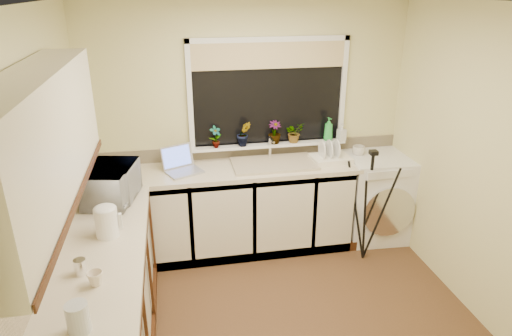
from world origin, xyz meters
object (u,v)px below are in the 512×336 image
object	(u,v)px
laptop	(181,165)
soap_bottle_green	(328,129)
dish_rack	(330,159)
glass_jug	(78,318)
steel_jar	(80,267)
cup_left	(95,279)
plant_b	(244,134)
cup_back	(358,151)
kettle	(107,222)
microwave	(111,184)
soap_bottle_clear	(342,132)
plant_a	(216,137)
tripod	(368,207)
washing_machine	(375,196)
plant_d	(294,132)
plant_c	(275,132)

from	to	relation	value
laptop	soap_bottle_green	bearing A→B (deg)	-17.32
dish_rack	glass_jug	xyz separation A→B (m)	(-2.08, -2.05, 0.06)
steel_jar	cup_left	distance (m)	0.17
plant_b	cup_back	xyz separation A→B (m)	(1.19, -0.10, -0.23)
kettle	plant_b	xyz separation A→B (m)	(1.19, 1.30, 0.17)
kettle	cup_left	distance (m)	0.58
soap_bottle_green	cup_left	xyz separation A→B (m)	(-2.09, -1.88, -0.23)
glass_jug	microwave	bearing A→B (deg)	89.48
soap_bottle_clear	plant_a	bearing A→B (deg)	179.98
laptop	tripod	size ratio (longest dim) A/B	0.36
tripod	plant_b	xyz separation A→B (m)	(-1.10, 0.63, 0.60)
kettle	microwave	xyz separation A→B (m)	(-0.02, 0.59, 0.04)
washing_machine	plant_a	bearing A→B (deg)	176.43
laptop	cup_left	xyz separation A→B (m)	(-0.57, -1.70, -0.02)
laptop	plant_d	world-z (taller)	plant_d
plant_b	tripod	bearing A→B (deg)	-29.94
plant_c	cup_left	xyz separation A→B (m)	(-1.52, -1.90, -0.22)
plant_b	plant_c	world-z (taller)	plant_b
dish_rack	plant_b	xyz separation A→B (m)	(-0.84, 0.21, 0.25)
laptop	plant_a	xyz separation A→B (m)	(0.36, 0.17, 0.20)
microwave	cup_left	size ratio (longest dim) A/B	5.56
laptop	plant_c	bearing A→B (deg)	-12.53
steel_jar	plant_a	size ratio (longest dim) A/B	0.46
glass_jug	cup_back	world-z (taller)	glass_jug
plant_a	soap_bottle_green	world-z (taller)	soap_bottle_green
microwave	dish_rack	bearing A→B (deg)	-64.41
soap_bottle_clear	cup_left	distance (m)	2.92
laptop	tripod	world-z (taller)	tripod
kettle	soap_bottle_clear	world-z (taller)	soap_bottle_clear
cup_back	steel_jar	bearing A→B (deg)	-146.76
kettle	cup_left	size ratio (longest dim) A/B	2.22
plant_d	soap_bottle_green	xyz separation A→B (m)	(0.36, -0.01, 0.02)
plant_b	soap_bottle_green	size ratio (longest dim) A/B	1.05
laptop	plant_c	size ratio (longest dim) A/B	1.77
laptop	cup_back	size ratio (longest dim) A/B	3.13
plant_b	plant_d	distance (m)	0.53
washing_machine	tripod	size ratio (longest dim) A/B	0.79
microwave	cup_left	distance (m)	1.17
steel_jar	cup_back	xyz separation A→B (m)	(2.50, 1.64, 0.00)
plant_d	cup_back	bearing A→B (deg)	-10.59
glass_jug	steel_jar	world-z (taller)	glass_jug
dish_rack	washing_machine	bearing A→B (deg)	-3.31
kettle	glass_jug	world-z (taller)	kettle
soap_bottle_green	plant_c	bearing A→B (deg)	178.76
tripod	plant_d	xyz separation A→B (m)	(-0.57, 0.65, 0.58)
tripod	plant_a	bearing A→B (deg)	159.03
dish_rack	cup_back	size ratio (longest dim) A/B	2.90
cup_back	plant_b	bearing A→B (deg)	174.98
cup_left	kettle	bearing A→B (deg)	89.14
washing_machine	plant_c	size ratio (longest dim) A/B	3.94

